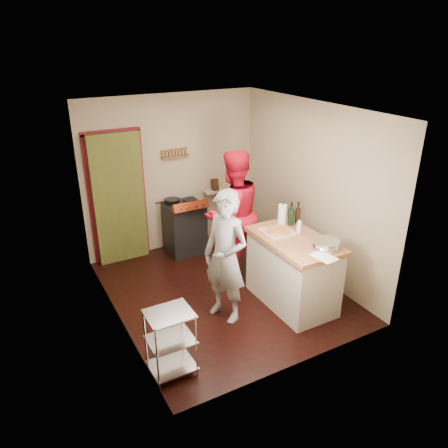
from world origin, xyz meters
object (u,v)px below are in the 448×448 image
(island, at_px, (293,269))
(person_red, at_px, (233,214))
(wire_shelving, at_px, (171,340))
(stove, at_px, (185,227))
(person_stripe, at_px, (226,257))

(island, xyz_separation_m, person_red, (-0.29, 1.14, 0.46))
(wire_shelving, bearing_deg, stove, 63.15)
(island, bearing_deg, person_red, 104.28)
(wire_shelving, distance_m, island, 2.05)
(wire_shelving, bearing_deg, island, 14.12)
(person_red, bearing_deg, stove, -78.18)
(stove, distance_m, person_stripe, 2.04)
(stove, height_order, person_stripe, person_stripe)
(stove, relative_size, person_stripe, 0.57)
(wire_shelving, height_order, person_red, person_red)
(stove, xyz_separation_m, island, (0.66, -2.12, 0.07))
(island, relative_size, person_red, 0.72)
(stove, distance_m, person_red, 1.18)
(person_red, bearing_deg, island, 95.55)
(person_stripe, bearing_deg, wire_shelving, -80.02)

